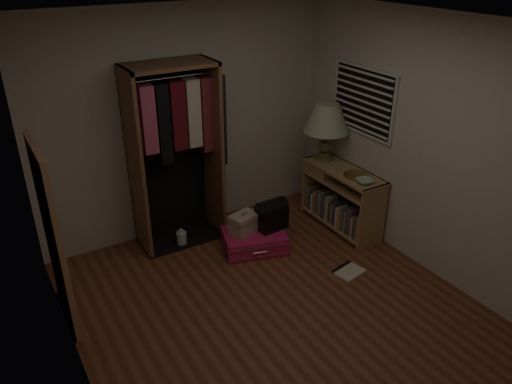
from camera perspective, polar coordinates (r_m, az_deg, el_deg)
ground at (r=4.83m, az=2.84°, el=-13.76°), size 4.00×4.00×0.00m
room_walls at (r=4.10m, az=3.85°, el=3.20°), size 3.52×4.02×2.60m
console_bookshelf at (r=6.10m, az=9.52°, el=-0.45°), size 0.42×1.12×0.75m
open_wardrobe at (r=5.49m, az=-8.94°, el=6.20°), size 1.07×0.50×2.05m
floor_mirror at (r=4.64m, az=-22.12°, el=-4.90°), size 0.06×0.80×1.70m
pink_suitcase at (r=5.67m, az=-0.20°, el=-5.58°), size 0.82×0.69×0.22m
train_case at (r=5.58m, az=-1.38°, el=-3.56°), size 0.37×0.30×0.23m
black_bag at (r=5.61m, az=1.80°, el=-2.51°), size 0.34×0.23×0.36m
table_lamp at (r=6.01m, az=8.10°, el=8.24°), size 0.63×0.63×0.70m
brass_tray at (r=5.79m, az=11.37°, el=1.89°), size 0.34×0.34×0.02m
ceramic_bowl at (r=5.62m, az=12.29°, el=1.20°), size 0.22×0.22×0.05m
white_jug at (r=5.82m, az=-8.49°, el=-5.24°), size 0.12×0.12×0.20m
floor_book at (r=5.43m, az=10.41°, el=-8.87°), size 0.34×0.29×0.03m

